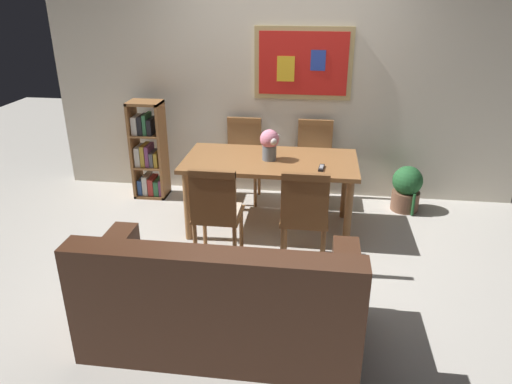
% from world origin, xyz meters
% --- Properties ---
extents(ground_plane, '(12.00, 12.00, 0.00)m').
position_xyz_m(ground_plane, '(0.00, 0.00, 0.00)').
color(ground_plane, '#B7B2A8').
extents(wall_back_with_painting, '(5.20, 0.14, 2.60)m').
position_xyz_m(wall_back_with_painting, '(0.00, 1.58, 1.30)').
color(wall_back_with_painting, beige).
rests_on(wall_back_with_painting, ground_plane).
extents(dining_table, '(1.65, 0.83, 0.73)m').
position_xyz_m(dining_table, '(-0.03, 0.60, 0.64)').
color(dining_table, brown).
rests_on(dining_table, ground_plane).
extents(dining_chair_far_left, '(0.40, 0.41, 0.91)m').
position_xyz_m(dining_chair_far_left, '(-0.41, 1.31, 0.54)').
color(dining_chair_far_left, brown).
rests_on(dining_chair_far_left, ground_plane).
extents(dining_chair_near_right, '(0.40, 0.41, 0.91)m').
position_xyz_m(dining_chair_near_right, '(0.33, -0.11, 0.54)').
color(dining_chair_near_right, brown).
rests_on(dining_chair_near_right, ground_plane).
extents(dining_chair_near_left, '(0.40, 0.41, 0.91)m').
position_xyz_m(dining_chair_near_left, '(-0.41, -0.15, 0.54)').
color(dining_chair_near_left, brown).
rests_on(dining_chair_near_left, ground_plane).
extents(dining_chair_far_right, '(0.40, 0.41, 0.91)m').
position_xyz_m(dining_chair_far_right, '(0.38, 1.33, 0.54)').
color(dining_chair_far_right, brown).
rests_on(dining_chair_far_right, ground_plane).
extents(leather_couch, '(1.80, 0.84, 0.84)m').
position_xyz_m(leather_couch, '(-0.17, -1.11, 0.31)').
color(leather_couch, '#472819').
rests_on(leather_couch, ground_plane).
extents(bookshelf, '(0.36, 0.28, 1.10)m').
position_xyz_m(bookshelf, '(-1.47, 1.22, 0.50)').
color(bookshelf, brown).
rests_on(bookshelf, ground_plane).
extents(potted_ivy, '(0.32, 0.33, 0.53)m').
position_xyz_m(potted_ivy, '(1.38, 1.20, 0.25)').
color(potted_ivy, brown).
rests_on(potted_ivy, ground_plane).
extents(flower_vase, '(0.19, 0.18, 0.29)m').
position_xyz_m(flower_vase, '(-0.04, 0.58, 0.89)').
color(flower_vase, slate).
rests_on(flower_vase, dining_table).
extents(tv_remote, '(0.06, 0.16, 0.02)m').
position_xyz_m(tv_remote, '(0.45, 0.40, 0.74)').
color(tv_remote, black).
rests_on(tv_remote, dining_table).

